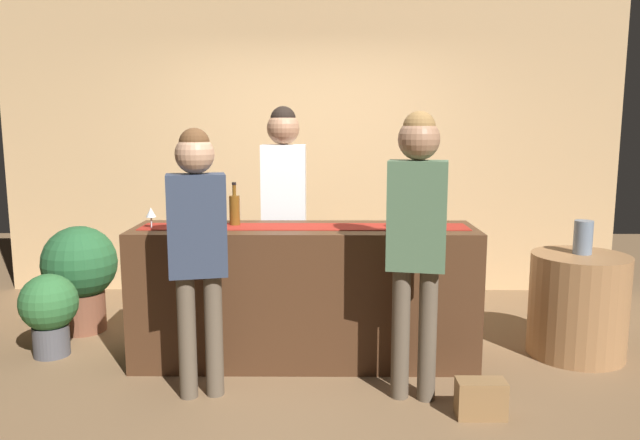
{
  "coord_description": "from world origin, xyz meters",
  "views": [
    {
      "loc": [
        0.14,
        -4.13,
        1.66
      ],
      "look_at": [
        0.11,
        0.0,
        1.01
      ],
      "focal_mm": 34.27,
      "sensor_mm": 36.0,
      "label": 1
    }
  ],
  "objects_px": {
    "wine_glass_mid_counter": "(151,213)",
    "customer_browsing": "(197,236)",
    "wine_glass_near_customer": "(396,213)",
    "potted_plant_small": "(49,309)",
    "vase_on_side_table": "(583,237)",
    "customer_sipping": "(417,224)",
    "bartender": "(284,193)",
    "wine_bottle_amber": "(235,209)",
    "handbag": "(481,399)",
    "round_side_table": "(578,305)",
    "potted_plant_tall": "(80,271)",
    "wine_bottle_green": "(202,210)"
  },
  "relations": [
    {
      "from": "wine_bottle_amber",
      "to": "wine_glass_near_customer",
      "type": "distance_m",
      "value": 1.12
    },
    {
      "from": "bartender",
      "to": "customer_sipping",
      "type": "distance_m",
      "value": 1.46
    },
    {
      "from": "wine_bottle_amber",
      "to": "customer_browsing",
      "type": "relative_size",
      "value": 0.19
    },
    {
      "from": "potted_plant_small",
      "to": "handbag",
      "type": "xyz_separation_m",
      "value": [
        2.87,
        -0.92,
        -0.24
      ]
    },
    {
      "from": "bartender",
      "to": "potted_plant_small",
      "type": "relative_size",
      "value": 2.98
    },
    {
      "from": "wine_bottle_amber",
      "to": "round_side_table",
      "type": "relative_size",
      "value": 0.41
    },
    {
      "from": "wine_bottle_amber",
      "to": "vase_on_side_table",
      "type": "height_order",
      "value": "wine_bottle_amber"
    },
    {
      "from": "wine_glass_mid_counter",
      "to": "bartender",
      "type": "height_order",
      "value": "bartender"
    },
    {
      "from": "potted_plant_tall",
      "to": "potted_plant_small",
      "type": "bearing_deg",
      "value": -92.14
    },
    {
      "from": "bartender",
      "to": "customer_browsing",
      "type": "distance_m",
      "value": 1.25
    },
    {
      "from": "round_side_table",
      "to": "vase_on_side_table",
      "type": "bearing_deg",
      "value": 60.55
    },
    {
      "from": "wine_bottle_amber",
      "to": "potted_plant_small",
      "type": "bearing_deg",
      "value": 179.74
    },
    {
      "from": "potted_plant_tall",
      "to": "handbag",
      "type": "bearing_deg",
      "value": -27.03
    },
    {
      "from": "handbag",
      "to": "wine_glass_near_customer",
      "type": "bearing_deg",
      "value": 117.17
    },
    {
      "from": "wine_glass_mid_counter",
      "to": "customer_sipping",
      "type": "xyz_separation_m",
      "value": [
        1.71,
        -0.54,
        0.02
      ]
    },
    {
      "from": "wine_glass_mid_counter",
      "to": "vase_on_side_table",
      "type": "xyz_separation_m",
      "value": [
        3.01,
        0.21,
        -0.2
      ]
    },
    {
      "from": "wine_glass_mid_counter",
      "to": "customer_browsing",
      "type": "bearing_deg",
      "value": -51.16
    },
    {
      "from": "customer_browsing",
      "to": "wine_bottle_green",
      "type": "bearing_deg",
      "value": 86.27
    },
    {
      "from": "bartender",
      "to": "handbag",
      "type": "distance_m",
      "value": 2.13
    },
    {
      "from": "wine_glass_near_customer",
      "to": "vase_on_side_table",
      "type": "xyz_separation_m",
      "value": [
        1.35,
        0.2,
        -0.2
      ]
    },
    {
      "from": "wine_glass_near_customer",
      "to": "potted_plant_small",
      "type": "xyz_separation_m",
      "value": [
        -2.46,
        0.13,
        -0.71
      ]
    },
    {
      "from": "customer_sipping",
      "to": "vase_on_side_table",
      "type": "relative_size",
      "value": 7.22
    },
    {
      "from": "vase_on_side_table",
      "to": "handbag",
      "type": "height_order",
      "value": "vase_on_side_table"
    },
    {
      "from": "wine_bottle_amber",
      "to": "potted_plant_small",
      "type": "relative_size",
      "value": 0.5
    },
    {
      "from": "round_side_table",
      "to": "potted_plant_small",
      "type": "xyz_separation_m",
      "value": [
        -3.79,
        -0.05,
        -0.02
      ]
    },
    {
      "from": "potted_plant_tall",
      "to": "potted_plant_small",
      "type": "xyz_separation_m",
      "value": [
        -0.02,
        -0.53,
        -0.15
      ]
    },
    {
      "from": "wine_glass_near_customer",
      "to": "round_side_table",
      "type": "height_order",
      "value": "wine_glass_near_customer"
    },
    {
      "from": "wine_glass_near_customer",
      "to": "handbag",
      "type": "xyz_separation_m",
      "value": [
        0.41,
        -0.79,
        -0.95
      ]
    },
    {
      "from": "wine_glass_mid_counter",
      "to": "customer_browsing",
      "type": "xyz_separation_m",
      "value": [
        0.42,
        -0.52,
        -0.06
      ]
    },
    {
      "from": "potted_plant_tall",
      "to": "handbag",
      "type": "height_order",
      "value": "potted_plant_tall"
    },
    {
      "from": "vase_on_side_table",
      "to": "potted_plant_small",
      "type": "relative_size",
      "value": 0.4
    },
    {
      "from": "wine_glass_near_customer",
      "to": "potted_plant_small",
      "type": "bearing_deg",
      "value": 177.08
    },
    {
      "from": "wine_bottle_green",
      "to": "potted_plant_tall",
      "type": "xyz_separation_m",
      "value": [
        -1.1,
        0.56,
        -0.57
      ]
    },
    {
      "from": "customer_sipping",
      "to": "wine_glass_mid_counter",
      "type": "bearing_deg",
      "value": 173.34
    },
    {
      "from": "wine_glass_near_customer",
      "to": "wine_glass_mid_counter",
      "type": "height_order",
      "value": "same"
    },
    {
      "from": "potted_plant_small",
      "to": "handbag",
      "type": "distance_m",
      "value": 3.02
    },
    {
      "from": "wine_glass_mid_counter",
      "to": "customer_browsing",
      "type": "height_order",
      "value": "customer_browsing"
    },
    {
      "from": "wine_bottle_amber",
      "to": "bartender",
      "type": "bearing_deg",
      "value": 59.16
    },
    {
      "from": "bartender",
      "to": "handbag",
      "type": "bearing_deg",
      "value": 131.06
    },
    {
      "from": "wine_bottle_amber",
      "to": "wine_glass_near_customer",
      "type": "relative_size",
      "value": 2.1
    },
    {
      "from": "wine_glass_near_customer",
      "to": "round_side_table",
      "type": "xyz_separation_m",
      "value": [
        1.34,
        0.17,
        -0.69
      ]
    },
    {
      "from": "wine_bottle_green",
      "to": "handbag",
      "type": "height_order",
      "value": "wine_bottle_green"
    },
    {
      "from": "wine_bottle_green",
      "to": "wine_bottle_amber",
      "type": "distance_m",
      "value": 0.23
    },
    {
      "from": "bartender",
      "to": "vase_on_side_table",
      "type": "relative_size",
      "value": 7.46
    },
    {
      "from": "wine_bottle_amber",
      "to": "potted_plant_tall",
      "type": "distance_m",
      "value": 1.54
    },
    {
      "from": "vase_on_side_table",
      "to": "customer_sipping",
      "type": "bearing_deg",
      "value": -149.91
    },
    {
      "from": "wine_glass_mid_counter",
      "to": "wine_bottle_green",
      "type": "bearing_deg",
      "value": 17.97
    },
    {
      "from": "wine_glass_mid_counter",
      "to": "vase_on_side_table",
      "type": "distance_m",
      "value": 3.03
    },
    {
      "from": "wine_glass_near_customer",
      "to": "vase_on_side_table",
      "type": "bearing_deg",
      "value": 8.48
    },
    {
      "from": "wine_bottle_green",
      "to": "customer_browsing",
      "type": "bearing_deg",
      "value": -81.17
    }
  ]
}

